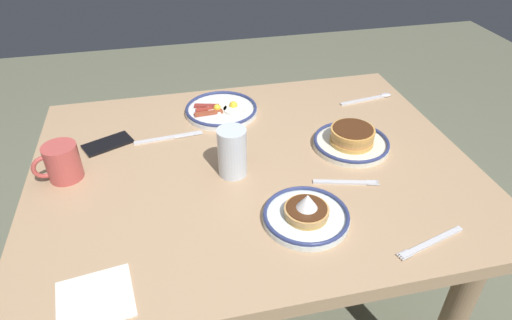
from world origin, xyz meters
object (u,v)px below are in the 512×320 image
Objects in this scene: plate_center_pancakes at (352,140)px; plate_far_companion at (306,214)px; fork_far at (346,182)px; cell_phone at (108,144)px; butter_knife at (169,138)px; fork_near at (430,243)px; coffee_mug at (62,162)px; plate_near_main at (221,110)px; tea_spoon at (373,98)px; paper_napkin at (95,299)px; drinking_glass at (232,154)px.

plate_far_companion is at bearing 50.08° from plate_center_pancakes.
plate_far_companion is at bearing 36.78° from fork_far.
cell_phone is 0.19m from butter_knife.
plate_far_companion is at bearing -28.56° from fork_near.
plate_near_main is at bearing -151.06° from coffee_mug.
fork_near is at bearing 92.87° from plate_center_pancakes.
plate_center_pancakes is 0.37m from plate_far_companion.
fork_far is (0.08, 0.17, -0.02)m from plate_center_pancakes.
butter_knife is at bearing 33.64° from plate_near_main.
coffee_mug is at bearing -27.85° from fork_near.
tea_spoon is (-0.93, -0.10, 0.00)m from cell_phone.
fork_far is at bearing 57.31° from tea_spoon.
fork_near is (-0.85, 0.45, -0.05)m from coffee_mug.
paper_napkin is 0.85× the size of fork_far.
plate_far_companion is 1.52× the size of drinking_glass.
cell_phone is (-0.10, -0.14, -0.05)m from coffee_mug.
plate_center_pancakes reaches higher than tea_spoon.
butter_knife is (0.31, -0.45, -0.02)m from plate_far_companion.
paper_napkin is at bearing 103.54° from coffee_mug.
plate_far_companion is 1.04× the size of tea_spoon.
plate_center_pancakes is 0.34m from tea_spoon.
plate_near_main is 0.55m from tea_spoon.
fork_far reaches higher than paper_napkin.
cell_phone is (0.35, -0.23, -0.06)m from drinking_glass.
fork_far is at bearing 63.66° from plate_center_pancakes.
plate_center_pancakes reaches higher than butter_knife.
fork_far is (-0.15, -0.11, -0.02)m from plate_far_companion.
cell_phone is 0.58m from paper_napkin.
fork_far is (0.10, -0.25, 0.00)m from fork_near.
plate_near_main is 0.59m from plate_far_companion.
drinking_glass reaches higher than fork_far.
cell_phone reaches higher than butter_knife.
plate_far_companion is at bearing 121.47° from drinking_glass.
plate_far_companion is 0.54m from butter_knife.
drinking_glass is 0.73× the size of fork_near.
coffee_mug is 0.60× the size of tea_spoon.
plate_far_companion reaches higher than cell_phone.
fork_near is at bearing 117.01° from cell_phone.
plate_near_main is 1.28× the size of fork_near.
coffee_mug reaches higher than plate_center_pancakes.
drinking_glass is 0.67m from tea_spoon.
butter_knife is at bearing -53.16° from drinking_glass.
coffee_mug is 0.87× the size of cell_phone.
paper_napkin is (0.35, 0.36, -0.06)m from drinking_glass.
coffee_mug is 0.46m from drinking_glass.
drinking_glass reaches higher than butter_knife.
coffee_mug is at bearing 13.35° from tea_spoon.
tea_spoon is at bearing -126.19° from plate_center_pancakes.
plate_center_pancakes is at bearing 162.74° from butter_knife.
paper_napkin is at bearing 20.78° from fork_far.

